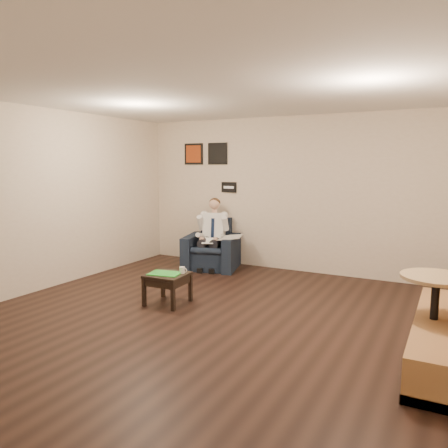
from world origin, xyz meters
The scene contains 17 objects.
ground centered at (0.00, 0.00, 0.00)m, with size 6.00×6.00×0.00m, color black.
wall_back centered at (0.00, 3.00, 1.40)m, with size 6.00×0.02×2.80m, color beige.
wall_left centered at (-3.00, 0.00, 1.40)m, with size 0.02×6.00×2.80m, color beige.
ceiling centered at (0.00, 0.00, 2.80)m, with size 6.00×6.00×0.02m, color white.
seating_sign centered at (-1.30, 2.98, 1.50)m, with size 0.32×0.02×0.20m, color black.
art_print_left centered at (-2.10, 2.98, 2.15)m, with size 0.42×0.03×0.42m, color #9F3A13.
art_print_right centered at (-1.55, 2.98, 2.15)m, with size 0.42×0.03×0.42m, color black.
armchair centered at (-1.37, 2.42, 0.46)m, with size 0.95×0.95×0.92m, color black.
seated_man centered at (-1.34, 2.31, 0.63)m, with size 0.60×0.90×1.25m, color silver, non-canonical shape.
lap_papers centered at (-1.32, 2.21, 0.56)m, with size 0.21×0.30×0.01m, color white.
newspaper centered at (-0.98, 2.43, 0.62)m, with size 0.40×0.50×0.01m, color silver.
side_table centered at (-0.86, 0.29, 0.21)m, with size 0.52×0.52×0.43m, color black.
green_folder centered at (-0.89, 0.27, 0.43)m, with size 0.43×0.30×0.01m, color green.
coffee_mug centered at (-0.70, 0.41, 0.47)m, with size 0.08×0.08×0.09m, color white.
smartphone centered at (-0.82, 0.44, 0.43)m, with size 0.13×0.07×0.01m, color black.
banquette centered at (2.59, 0.19, 0.59)m, with size 0.55×2.31×1.18m, color #A16F3E.
cafe_table centered at (2.50, 0.13, 0.42)m, with size 0.68×0.68×0.85m, color #9E8056.
Camera 1 is at (2.62, -4.56, 1.93)m, focal length 35.00 mm.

